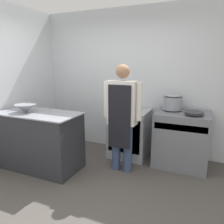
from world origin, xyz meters
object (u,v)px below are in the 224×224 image
person_cook (122,113)px  stock_pot (173,102)px  saute_pan (194,113)px  fridge_unit (129,133)px  mixing_bowl (26,108)px  stove (181,139)px

person_cook → stock_pot: bearing=46.0°
person_cook → saute_pan: (1.01, 0.45, -0.01)m
fridge_unit → person_cook: 0.80m
person_cook → stock_pot: 0.95m
fridge_unit → mixing_bowl: 1.84m
saute_pan → mixing_bowl: bearing=-159.4°
fridge_unit → stock_pot: 0.97m
stove → mixing_bowl: mixing_bowl is taller
person_cook → stock_pot: person_cook is taller
mixing_bowl → stock_pot: (2.12, 1.16, 0.07)m
fridge_unit → stock_pot: stock_pot is taller
mixing_bowl → saute_pan: (2.48, 0.93, -0.04)m
fridge_unit → person_cook: size_ratio=0.51×
fridge_unit → mixing_bowl: size_ratio=2.54×
stove → stock_pot: bearing=149.2°
mixing_bowl → stock_pot: stock_pot is taller
mixing_bowl → person_cook: bearing=18.2°
person_cook → mixing_bowl: bearing=-161.8°
mixing_bowl → stock_pot: size_ratio=1.07×
mixing_bowl → saute_pan: size_ratio=1.19×
person_cook → saute_pan: 1.11m
mixing_bowl → saute_pan: bearing=20.6°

